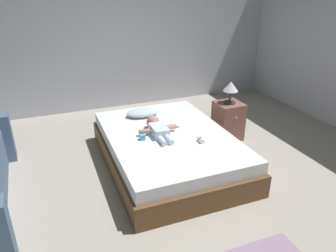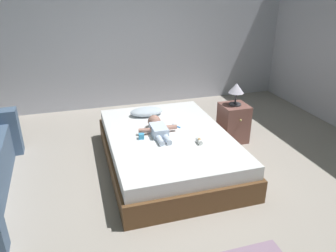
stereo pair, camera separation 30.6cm
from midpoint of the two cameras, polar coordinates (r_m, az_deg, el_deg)
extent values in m
plane|color=#A9A095|center=(3.47, 4.44, -12.63)|extent=(8.00, 8.00, 0.00)
cube|color=silver|center=(5.73, -6.18, 16.41)|extent=(8.00, 0.12, 2.63)
cube|color=brown|center=(3.98, 2.21, -5.10)|extent=(1.46, 2.09, 0.26)
cube|color=white|center=(3.88, 2.25, -2.42)|extent=(1.40, 2.01, 0.15)
ellipsoid|color=silver|center=(4.37, -1.85, 2.53)|extent=(0.44, 0.26, 0.10)
cube|color=#D0E0F9|center=(3.80, 0.65, -0.82)|extent=(0.18, 0.29, 0.11)
sphere|color=tan|center=(3.98, -0.25, 0.77)|extent=(0.16, 0.16, 0.16)
cylinder|color=tan|center=(3.80, -1.81, -0.84)|extent=(0.16, 0.07, 0.06)
cylinder|color=tan|center=(3.88, 2.67, -0.28)|extent=(0.16, 0.07, 0.06)
cylinder|color=#D0E0F9|center=(3.61, 1.01, -2.66)|extent=(0.06, 0.17, 0.06)
cylinder|color=#D0E0F9|center=(3.63, 2.33, -2.48)|extent=(0.06, 0.17, 0.06)
cube|color=#2A82E2|center=(4.03, 3.72, -0.10)|extent=(0.07, 0.11, 0.01)
cube|color=white|center=(4.06, 3.07, 0.28)|extent=(0.02, 0.03, 0.01)
cube|color=brown|center=(4.64, 13.39, 0.53)|extent=(0.36, 0.36, 0.54)
sphere|color=tan|center=(4.44, 14.74, 0.95)|extent=(0.03, 0.03, 0.03)
cylinder|color=#333338|center=(4.54, 13.72, 3.74)|extent=(0.17, 0.17, 0.02)
cylinder|color=#333338|center=(4.51, 13.83, 4.79)|extent=(0.02, 0.02, 0.16)
cone|color=silver|center=(4.46, 14.02, 6.55)|extent=(0.21, 0.21, 0.13)
cube|color=#42A7E0|center=(3.71, -2.41, -1.87)|extent=(0.07, 0.07, 0.06)
cylinder|color=white|center=(3.64, 7.95, -2.74)|extent=(0.06, 0.11, 0.05)
cone|color=#E3AF6A|center=(3.62, 7.99, -2.21)|extent=(0.04, 0.04, 0.02)
camera|label=1|loc=(0.15, -87.70, 1.03)|focal=34.30mm
camera|label=2|loc=(0.15, 92.30, -1.03)|focal=34.30mm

